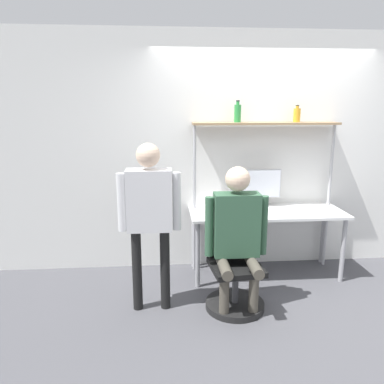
% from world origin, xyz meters
% --- Properties ---
extents(ground_plane, '(12.00, 12.00, 0.00)m').
position_xyz_m(ground_plane, '(0.00, 0.00, 0.00)').
color(ground_plane, '#4C4C51').
extents(wall_back, '(8.00, 0.06, 2.70)m').
position_xyz_m(wall_back, '(0.00, 0.69, 1.35)').
color(wall_back, white).
rests_on(wall_back, ground_plane).
extents(desk, '(1.70, 0.64, 0.75)m').
position_xyz_m(desk, '(0.00, 0.34, 0.67)').
color(desk, white).
rests_on(desk, ground_plane).
extents(shelf_unit, '(1.61, 0.25, 1.71)m').
position_xyz_m(shelf_unit, '(0.00, 0.53, 1.44)').
color(shelf_unit, '#997A56').
rests_on(shelf_unit, ground_plane).
extents(monitor, '(0.55, 0.16, 0.44)m').
position_xyz_m(monitor, '(-0.08, 0.50, 1.00)').
color(monitor, '#B7B7BC').
rests_on(monitor, desk).
extents(laptop, '(0.32, 0.23, 0.22)m').
position_xyz_m(laptop, '(-0.43, 0.28, 0.81)').
color(laptop, '#BCBCC1').
rests_on(laptop, desk).
extents(cell_phone, '(0.07, 0.15, 0.01)m').
position_xyz_m(cell_phone, '(-0.16, 0.23, 0.75)').
color(cell_phone, black).
rests_on(cell_phone, desk).
extents(office_chair, '(0.56, 0.56, 0.89)m').
position_xyz_m(office_chair, '(-0.48, -0.33, 0.27)').
color(office_chair, black).
rests_on(office_chair, ground_plane).
extents(person_seated, '(0.58, 0.47, 1.36)m').
position_xyz_m(person_seated, '(-0.47, -0.38, 0.80)').
color(person_seated, '#4C473D').
rests_on(person_seated, ground_plane).
extents(person_standing, '(0.57, 0.21, 1.58)m').
position_xyz_m(person_standing, '(-1.27, -0.31, 1.00)').
color(person_standing, black).
rests_on(person_standing, ground_plane).
extents(bottle_amber, '(0.08, 0.08, 0.18)m').
position_xyz_m(bottle_amber, '(0.34, 0.53, 1.79)').
color(bottle_amber, gold).
rests_on(bottle_amber, shelf_unit).
extents(bottle_green, '(0.07, 0.07, 0.23)m').
position_xyz_m(bottle_green, '(-0.32, 0.53, 1.81)').
color(bottle_green, '#2D8C3F').
rests_on(bottle_green, shelf_unit).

